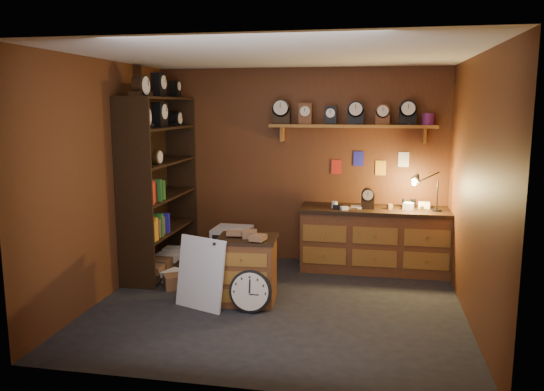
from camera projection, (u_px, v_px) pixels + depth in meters
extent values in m
plane|color=black|center=(278.00, 305.00, 5.90)|extent=(4.00, 4.00, 0.00)
cube|color=#572D14|center=(301.00, 166.00, 7.42)|extent=(4.00, 0.02, 2.70)
cube|color=#572D14|center=(236.00, 220.00, 3.93)|extent=(4.00, 0.02, 2.70)
cube|color=#572D14|center=(106.00, 180.00, 6.04)|extent=(0.02, 3.60, 2.70)
cube|color=#572D14|center=(474.00, 190.00, 5.31)|extent=(0.02, 3.60, 2.70)
cube|color=beige|center=(279.00, 55.00, 5.45)|extent=(4.00, 3.60, 0.02)
cube|color=#996021|center=(352.00, 126.00, 7.05)|extent=(2.20, 0.30, 0.04)
cube|color=#996021|center=(282.00, 134.00, 7.31)|extent=(0.04, 0.16, 0.20)
cube|color=#996021|center=(424.00, 135.00, 6.96)|extent=(0.04, 0.16, 0.20)
cylinder|color=#B21419|center=(428.00, 119.00, 6.85)|extent=(0.16, 0.16, 0.15)
cube|color=#AB1E15|center=(311.00, 166.00, 7.38)|extent=(0.14, 0.01, 0.20)
cube|color=#1B1A91|center=(333.00, 158.00, 7.31)|extent=(0.14, 0.01, 0.20)
cube|color=orange|center=(355.00, 167.00, 7.27)|extent=(0.14, 0.01, 0.20)
cube|color=silver|center=(377.00, 159.00, 7.20)|extent=(0.14, 0.01, 0.20)
cube|color=black|center=(144.00, 185.00, 7.02)|extent=(0.03, 1.60, 2.30)
cube|color=black|center=(134.00, 195.00, 6.22)|extent=(0.45, 0.03, 2.30)
cube|color=black|center=(181.00, 178.00, 7.73)|extent=(0.45, 0.03, 2.30)
cube|color=black|center=(163.00, 266.00, 7.16)|extent=(0.43, 1.54, 0.03)
cube|color=black|center=(162.00, 230.00, 7.08)|extent=(0.43, 1.54, 0.03)
cube|color=black|center=(161.00, 197.00, 7.00)|extent=(0.43, 1.54, 0.03)
cube|color=black|center=(159.00, 163.00, 6.93)|extent=(0.43, 1.54, 0.03)
cube|color=black|center=(158.00, 128.00, 6.85)|extent=(0.43, 1.54, 0.03)
cube|color=black|center=(157.00, 98.00, 6.79)|extent=(0.43, 1.54, 0.03)
cube|color=brown|center=(375.00, 241.00, 7.08)|extent=(1.93, 0.60, 0.80)
cube|color=black|center=(376.00, 210.00, 7.01)|extent=(1.99, 0.66, 0.05)
cube|color=#996021|center=(375.00, 247.00, 6.78)|extent=(1.85, 0.02, 0.52)
cylinder|color=black|center=(436.00, 210.00, 6.81)|extent=(0.12, 0.12, 0.02)
cylinder|color=black|center=(437.00, 196.00, 6.78)|extent=(0.02, 0.02, 0.38)
cylinder|color=black|center=(429.00, 177.00, 6.73)|extent=(0.27, 0.09, 0.14)
cone|color=black|center=(417.00, 180.00, 6.74)|extent=(0.18, 0.14, 0.18)
cube|color=brown|center=(247.00, 271.00, 5.95)|extent=(0.64, 0.55, 0.71)
cube|color=black|center=(247.00, 239.00, 5.89)|extent=(0.69, 0.59, 0.03)
cube|color=#996021|center=(242.00, 278.00, 5.70)|extent=(0.55, 0.05, 0.61)
cylinder|color=black|center=(250.00, 291.00, 5.68)|extent=(0.46, 0.15, 0.46)
cylinder|color=beige|center=(250.00, 292.00, 5.64)|extent=(0.40, 0.09, 0.40)
cube|color=black|center=(250.00, 286.00, 5.62)|extent=(0.01, 0.04, 0.15)
cube|color=black|center=(254.00, 295.00, 5.63)|extent=(0.10, 0.01, 0.01)
cube|color=silver|center=(201.00, 307.00, 5.83)|extent=(0.62, 0.37, 0.79)
cube|color=silver|center=(232.00, 246.00, 7.38)|extent=(0.51, 0.51, 0.52)
cube|color=black|center=(228.00, 251.00, 7.13)|extent=(0.42, 0.04, 0.41)
cube|color=brown|center=(175.00, 281.00, 6.44)|extent=(0.34, 0.33, 0.16)
cube|color=white|center=(174.00, 276.00, 6.68)|extent=(0.30, 0.33, 0.13)
cube|color=brown|center=(252.00, 292.00, 6.02)|extent=(0.26, 0.22, 0.19)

